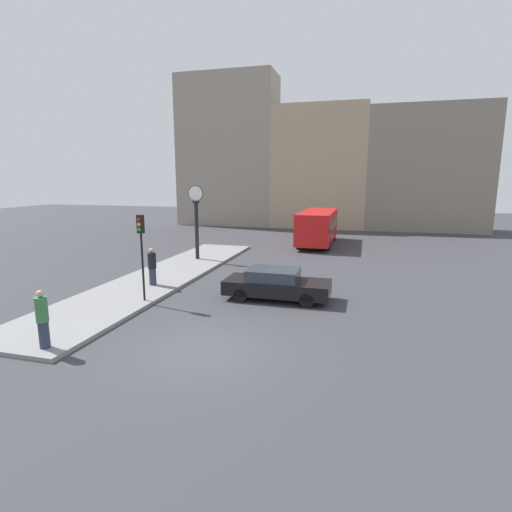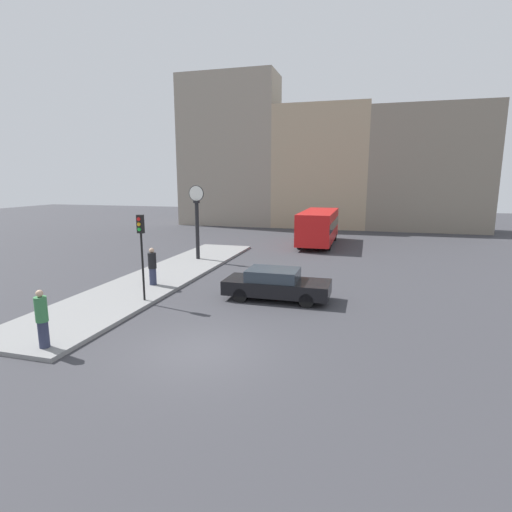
# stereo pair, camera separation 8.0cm
# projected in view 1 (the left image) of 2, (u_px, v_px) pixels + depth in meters

# --- Properties ---
(ground_plane) EXTENTS (120.00, 120.00, 0.00)m
(ground_plane) POSITION_uv_depth(u_px,v_px,m) (202.00, 351.00, 12.38)
(ground_plane) COLOR #38383D
(sidewalk_corner) EXTENTS (3.81, 20.40, 0.15)m
(sidewalk_corner) POSITION_uv_depth(u_px,v_px,m) (164.00, 276.00, 21.62)
(sidewalk_corner) COLOR gray
(sidewalk_corner) RESTS_ON ground_plane
(building_row) EXTENTS (32.87, 5.00, 16.67)m
(building_row) POSITION_uv_depth(u_px,v_px,m) (313.00, 162.00, 43.54)
(building_row) COLOR gray
(building_row) RESTS_ON ground_plane
(sedan_car) EXTENTS (4.62, 1.86, 1.36)m
(sedan_car) POSITION_uv_depth(u_px,v_px,m) (276.00, 284.00, 17.57)
(sedan_car) COLOR black
(sedan_car) RESTS_ON ground_plane
(bus_distant) EXTENTS (2.54, 8.22, 2.72)m
(bus_distant) POSITION_uv_depth(u_px,v_px,m) (318.00, 225.00, 32.27)
(bus_distant) COLOR red
(bus_distant) RESTS_ON ground_plane
(traffic_light_near) EXTENTS (0.26, 0.24, 3.65)m
(traffic_light_near) POSITION_uv_depth(u_px,v_px,m) (141.00, 240.00, 16.55)
(traffic_light_near) COLOR black
(traffic_light_near) RESTS_ON sidewalk_corner
(street_clock) EXTENTS (1.00, 0.31, 4.70)m
(street_clock) POSITION_uv_depth(u_px,v_px,m) (196.00, 219.00, 25.48)
(street_clock) COLOR black
(street_clock) RESTS_ON sidewalk_corner
(pedestrian_green_hoodie) EXTENTS (0.36, 0.36, 1.82)m
(pedestrian_green_hoodie) POSITION_uv_depth(u_px,v_px,m) (42.00, 319.00, 12.07)
(pedestrian_green_hoodie) COLOR #2D334C
(pedestrian_green_hoodie) RESTS_ON sidewalk_corner
(pedestrian_black_jacket) EXTENTS (0.40, 0.40, 1.83)m
(pedestrian_black_jacket) POSITION_uv_depth(u_px,v_px,m) (152.00, 267.00, 19.38)
(pedestrian_black_jacket) COLOR #2D334C
(pedestrian_black_jacket) RESTS_ON sidewalk_corner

